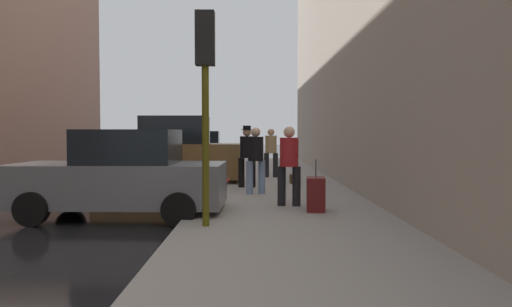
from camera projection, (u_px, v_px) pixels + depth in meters
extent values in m
plane|color=black|center=(0.00, 215.00, 10.43)|extent=(120.00, 120.00, 0.00)
cube|color=gray|center=(286.00, 211.00, 10.46)|extent=(4.00, 40.00, 0.15)
cube|color=slate|center=(119.00, 184.00, 10.05)|extent=(4.25, 1.96, 0.84)
cube|color=black|center=(129.00, 147.00, 10.02)|extent=(1.93, 1.62, 0.70)
cylinder|color=black|center=(71.00, 196.00, 11.02)|extent=(0.65, 0.24, 0.64)
cylinder|color=black|center=(31.00, 209.00, 9.18)|extent=(0.65, 0.24, 0.64)
cylinder|color=black|center=(194.00, 197.00, 10.96)|extent=(0.65, 0.24, 0.64)
cylinder|color=black|center=(179.00, 210.00, 9.12)|extent=(0.65, 0.24, 0.64)
cube|color=brown|center=(169.00, 161.00, 16.06)|extent=(4.61, 1.86, 1.10)
cube|color=black|center=(175.00, 130.00, 16.01)|extent=(2.08, 1.57, 0.90)
cylinder|color=black|center=(130.00, 174.00, 16.99)|extent=(0.64, 0.22, 0.64)
cylinder|color=black|center=(115.00, 179.00, 15.16)|extent=(0.64, 0.22, 0.64)
cylinder|color=black|center=(218.00, 174.00, 17.00)|extent=(0.64, 0.22, 0.64)
cylinder|color=black|center=(213.00, 179.00, 15.16)|extent=(0.64, 0.22, 0.64)
cube|color=#B2191E|center=(194.00, 155.00, 22.66)|extent=(4.26, 1.97, 0.84)
cube|color=black|center=(198.00, 139.00, 22.64)|extent=(1.94, 1.62, 0.70)
cylinder|color=black|center=(167.00, 162.00, 23.54)|extent=(0.65, 0.24, 0.64)
cylinder|color=black|center=(161.00, 165.00, 21.71)|extent=(0.65, 0.24, 0.64)
cylinder|color=black|center=(224.00, 162.00, 23.65)|extent=(0.65, 0.24, 0.64)
cylinder|color=black|center=(223.00, 165.00, 21.81)|extent=(0.65, 0.24, 0.64)
cylinder|color=red|center=(221.00, 181.00, 13.27)|extent=(0.22, 0.22, 0.55)
sphere|color=red|center=(221.00, 169.00, 13.25)|extent=(0.20, 0.20, 0.20)
cylinder|color=red|center=(215.00, 180.00, 13.27)|extent=(0.10, 0.09, 0.09)
cylinder|color=red|center=(227.00, 180.00, 13.27)|extent=(0.10, 0.09, 0.09)
cylinder|color=#514C0F|center=(205.00, 119.00, 8.37)|extent=(0.12, 0.12, 3.60)
cube|color=black|center=(205.00, 38.00, 8.31)|extent=(0.32, 0.24, 0.90)
sphere|color=red|center=(206.00, 23.00, 8.43)|extent=(0.14, 0.14, 0.14)
sphere|color=yellow|center=(206.00, 40.00, 8.44)|extent=(0.14, 0.14, 0.14)
sphere|color=green|center=(206.00, 57.00, 8.45)|extent=(0.14, 0.14, 0.14)
cylinder|color=black|center=(296.00, 186.00, 10.72)|extent=(0.21, 0.21, 0.85)
cylinder|color=black|center=(282.00, 186.00, 10.76)|extent=(0.21, 0.21, 0.85)
cylinder|color=#A51E23|center=(289.00, 152.00, 10.71)|extent=(0.46, 0.46, 0.62)
sphere|color=beige|center=(289.00, 132.00, 10.69)|extent=(0.24, 0.24, 0.24)
cylinder|color=black|center=(275.00, 165.00, 17.60)|extent=(0.21, 0.21, 0.85)
cylinder|color=black|center=(266.00, 165.00, 17.65)|extent=(0.21, 0.21, 0.85)
cylinder|color=tan|center=(271.00, 144.00, 17.59)|extent=(0.46, 0.46, 0.62)
sphere|color=tan|center=(271.00, 132.00, 17.57)|extent=(0.24, 0.24, 0.24)
cylinder|color=black|center=(252.00, 173.00, 14.37)|extent=(0.19, 0.19, 0.85)
cylinder|color=black|center=(241.00, 173.00, 14.35)|extent=(0.19, 0.19, 0.85)
cylinder|color=black|center=(247.00, 147.00, 14.33)|extent=(0.42, 0.42, 0.62)
sphere|color=tan|center=(247.00, 132.00, 14.31)|extent=(0.24, 0.24, 0.24)
cylinder|color=black|center=(247.00, 130.00, 14.31)|extent=(0.34, 0.34, 0.02)
cylinder|color=black|center=(247.00, 128.00, 14.30)|extent=(0.23, 0.23, 0.11)
cylinder|color=#728CB2|center=(250.00, 177.00, 12.81)|extent=(0.21, 0.21, 0.85)
cylinder|color=#728CB2|center=(262.00, 177.00, 12.87)|extent=(0.21, 0.21, 0.85)
cylinder|color=black|center=(256.00, 149.00, 12.81)|extent=(0.47, 0.47, 0.62)
sphere|color=beige|center=(256.00, 132.00, 12.79)|extent=(0.24, 0.24, 0.24)
cube|color=#591414|center=(316.00, 194.00, 10.02)|extent=(0.41, 0.59, 0.68)
cylinder|color=#333333|center=(316.00, 168.00, 10.00)|extent=(0.02, 0.02, 0.36)
cube|color=#472D19|center=(295.00, 179.00, 15.53)|extent=(0.32, 0.44, 0.28)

